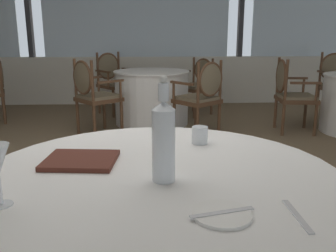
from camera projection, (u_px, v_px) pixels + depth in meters
The scene contains 15 objects.
ground_plane at pixel (120, 205), 2.74m from camera, with size 15.27×15.27×0.00m, color #756047.
window_wall_far at pixel (137, 42), 6.50m from camera, with size 11.74×0.14×2.80m.
side_plate at pixel (222, 214), 1.04m from camera, with size 0.17×0.17×0.01m, color white.
butter_knife at pixel (222, 212), 1.04m from camera, with size 0.20×0.02×0.00m, color silver.
dinner_fork at pixel (297, 216), 1.04m from camera, with size 0.20×0.02×0.00m, color silver.
water_bottle at pixel (164, 139), 1.26m from camera, with size 0.08×0.08×0.37m.
water_tumbler at pixel (200, 135), 1.72m from camera, with size 0.07×0.07×0.08m, color white.
menu_book at pixel (81, 160), 1.47m from camera, with size 0.28×0.23×0.02m, color #512319.
background_table_0 at pixel (152, 97), 5.18m from camera, with size 1.07×1.07×0.75m.
dining_chair_0_0 at pixel (92, 91), 4.50m from camera, with size 0.65×0.66×0.96m.
dining_chair_0_1 at pixel (202, 93), 4.46m from camera, with size 0.66×0.65×0.94m.
dining_chair_0_2 at pixel (198, 81), 5.77m from camera, with size 0.65×0.66×0.88m.
dining_chair_0_3 at pixel (113, 78), 5.82m from camera, with size 0.66×0.65×0.97m.
dining_chair_1_2 at pixel (336, 79), 5.56m from camera, with size 0.57×0.51×0.98m.
dining_chair_1_3 at pixel (290, 90), 4.68m from camera, with size 0.51×0.57×0.95m.
Camera 1 is at (0.24, -2.53, 1.25)m, focal length 38.97 mm.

